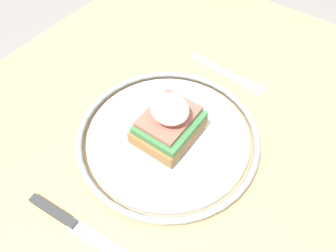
{
  "coord_description": "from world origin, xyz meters",
  "views": [
    {
      "loc": [
        0.2,
        0.21,
        1.17
      ],
      "look_at": [
        -0.04,
        0.03,
        0.79
      ],
      "focal_mm": 35.0,
      "sensor_mm": 36.0,
      "label": 1
    }
  ],
  "objects_px": {
    "plate": "(168,137)",
    "knife": "(77,227)",
    "sandwich": "(169,121)",
    "fork": "(230,75)"
  },
  "relations": [
    {
      "from": "plate",
      "to": "knife",
      "type": "distance_m",
      "value": 0.18
    },
    {
      "from": "knife",
      "to": "plate",
      "type": "bearing_deg",
      "value": 175.42
    },
    {
      "from": "sandwich",
      "to": "knife",
      "type": "bearing_deg",
      "value": -4.89
    },
    {
      "from": "fork",
      "to": "sandwich",
      "type": "bearing_deg",
      "value": -2.46
    },
    {
      "from": "sandwich",
      "to": "knife",
      "type": "height_order",
      "value": "sandwich"
    },
    {
      "from": "plate",
      "to": "knife",
      "type": "height_order",
      "value": "plate"
    },
    {
      "from": "fork",
      "to": "knife",
      "type": "distance_m",
      "value": 0.37
    },
    {
      "from": "knife",
      "to": "fork",
      "type": "bearing_deg",
      "value": 176.31
    },
    {
      "from": "sandwich",
      "to": "fork",
      "type": "bearing_deg",
      "value": 177.54
    },
    {
      "from": "plate",
      "to": "sandwich",
      "type": "distance_m",
      "value": 0.04
    }
  ]
}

